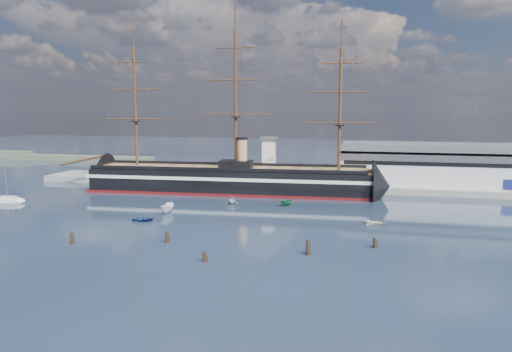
# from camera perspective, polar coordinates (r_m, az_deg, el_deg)

# --- Properties ---
(ground) EXTENTS (600.00, 600.00, 0.00)m
(ground) POSITION_cam_1_polar(r_m,az_deg,el_deg) (137.88, -2.66, -3.33)
(ground) COLOR black
(ground) RESTS_ON ground
(quay) EXTENTS (180.00, 18.00, 2.00)m
(quay) POSITION_cam_1_polar(r_m,az_deg,el_deg) (170.26, 4.00, -1.21)
(quay) COLOR slate
(quay) RESTS_ON ground
(warehouse) EXTENTS (63.00, 21.00, 11.60)m
(warehouse) POSITION_cam_1_polar(r_m,az_deg,el_deg) (171.93, 20.24, 1.10)
(warehouse) COLOR #B7BABC
(warehouse) RESTS_ON ground
(quay_tower) EXTENTS (5.00, 5.00, 15.00)m
(quay_tower) POSITION_cam_1_polar(r_m,az_deg,el_deg) (167.40, 1.50, 2.02)
(quay_tower) COLOR silver
(quay_tower) RESTS_ON ground
(shoreline) EXTENTS (120.00, 10.00, 4.00)m
(shoreline) POSITION_cam_1_polar(r_m,az_deg,el_deg) (287.51, -24.49, 2.06)
(shoreline) COLOR #3F4C38
(shoreline) RESTS_ON ground
(warship) EXTENTS (113.33, 21.50, 53.94)m
(warship) POSITION_cam_1_polar(r_m,az_deg,el_deg) (158.53, -3.59, -0.40)
(warship) COLOR black
(warship) RESTS_ON ground
(sailboat) EXTENTS (8.29, 3.50, 12.85)m
(sailboat) POSITION_cam_1_polar(r_m,az_deg,el_deg) (157.79, -26.41, -2.43)
(sailboat) COLOR silver
(sailboat) RESTS_ON ground
(motorboat_a) EXTENTS (7.72, 3.45, 3.00)m
(motorboat_a) POSITION_cam_1_polar(r_m,az_deg,el_deg) (129.34, -10.05, -4.19)
(motorboat_a) COLOR white
(motorboat_a) RESTS_ON ground
(motorboat_b) EXTENTS (1.99, 3.32, 1.45)m
(motorboat_b) POSITION_cam_1_polar(r_m,az_deg,el_deg) (121.14, -12.76, -5.07)
(motorboat_b) COLOR navy
(motorboat_b) RESTS_ON ground
(motorboat_c) EXTENTS (5.28, 4.22, 2.02)m
(motorboat_c) POSITION_cam_1_polar(r_m,az_deg,el_deg) (136.89, 3.49, -3.42)
(motorboat_c) COLOR #13572E
(motorboat_c) RESTS_ON ground
(motorboat_d) EXTENTS (7.25, 4.96, 2.44)m
(motorboat_d) POSITION_cam_1_polar(r_m,az_deg,el_deg) (139.08, -2.78, -3.23)
(motorboat_d) COLOR silver
(motorboat_d) RESTS_ON ground
(motorboat_e) EXTENTS (2.17, 3.44, 1.49)m
(motorboat_e) POSITION_cam_1_polar(r_m,az_deg,el_deg) (117.75, 13.59, -5.47)
(motorboat_e) COLOR silver
(motorboat_e) RESTS_ON ground
(piling_near_left) EXTENTS (0.64, 0.64, 3.03)m
(piling_near_left) POSITION_cam_1_polar(r_m,az_deg,el_deg) (105.25, -20.29, -7.32)
(piling_near_left) COLOR black
(piling_near_left) RESTS_ON ground
(piling_near_mid) EXTENTS (0.64, 0.64, 2.53)m
(piling_near_mid) POSITION_cam_1_polar(r_m,az_deg,el_deg) (88.33, -5.88, -9.75)
(piling_near_mid) COLOR black
(piling_near_mid) RESTS_ON ground
(piling_near_right) EXTENTS (0.64, 0.64, 3.49)m
(piling_near_right) POSITION_cam_1_polar(r_m,az_deg,el_deg) (92.30, 5.93, -8.97)
(piling_near_right) COLOR black
(piling_near_right) RESTS_ON ground
(piling_far_right) EXTENTS (0.64, 0.64, 2.75)m
(piling_far_right) POSITION_cam_1_polar(r_m,az_deg,el_deg) (98.83, 13.40, -8.01)
(piling_far_right) COLOR black
(piling_far_right) RESTS_ON ground
(piling_extra) EXTENTS (0.64, 0.64, 2.91)m
(piling_extra) POSITION_cam_1_polar(r_m,az_deg,el_deg) (101.47, -10.12, -7.51)
(piling_extra) COLOR black
(piling_extra) RESTS_ON ground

